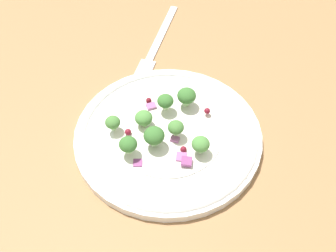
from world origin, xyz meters
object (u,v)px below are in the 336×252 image
(broccoli_floret_0, at_px, (154,136))
(broccoli_floret_2, at_px, (144,118))
(plate, at_px, (168,135))
(broccoli_floret_1, at_px, (113,123))
(fork, at_px, (157,43))

(broccoli_floret_0, xyz_separation_m, broccoli_floret_2, (0.01, 0.04, -0.01))
(plate, distance_m, broccoli_floret_0, 0.04)
(broccoli_floret_0, xyz_separation_m, broccoli_floret_1, (-0.03, 0.05, -0.00))
(plate, xyz_separation_m, broccoli_floret_0, (-0.03, -0.01, 0.03))
(broccoli_floret_0, distance_m, broccoli_floret_2, 0.04)
(broccoli_floret_2, distance_m, fork, 0.19)
(plate, distance_m, fork, 0.20)
(broccoli_floret_2, xyz_separation_m, fork, (0.11, 0.15, -0.03))
(plate, distance_m, broccoli_floret_1, 0.08)
(broccoli_floret_0, distance_m, broccoli_floret_1, 0.06)
(plate, relative_size, broccoli_floret_1, 12.29)
(broccoli_floret_0, height_order, broccoli_floret_2, broccoli_floret_0)
(plate, height_order, fork, plate)
(plate, height_order, broccoli_floret_2, broccoli_floret_2)
(fork, bearing_deg, broccoli_floret_1, -137.34)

